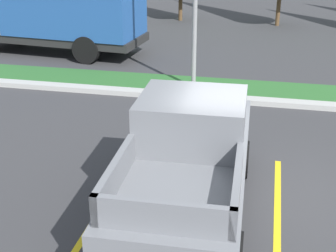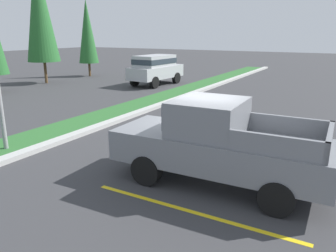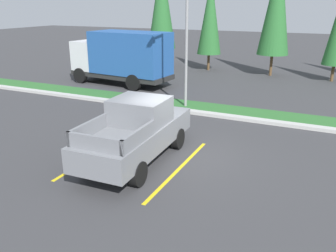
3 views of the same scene
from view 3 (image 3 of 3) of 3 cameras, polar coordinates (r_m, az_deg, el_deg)
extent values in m
plane|color=#38383A|center=(12.48, 0.95, -4.75)|extent=(120.00, 120.00, 0.00)
cube|color=yellow|center=(12.94, -10.94, -4.21)|extent=(0.12, 4.80, 0.01)
cube|color=yellow|center=(11.51, 1.80, -6.87)|extent=(0.12, 4.80, 0.01)
cube|color=#B2B2AD|center=(16.86, 7.93, 1.75)|extent=(56.00, 0.40, 0.15)
cube|color=#2D662D|center=(17.89, 8.99, 2.55)|extent=(56.00, 1.80, 0.06)
cylinder|color=black|center=(13.64, -5.10, -0.98)|extent=(0.30, 0.77, 0.76)
cylinder|color=black|center=(12.96, 1.54, -2.00)|extent=(0.30, 0.77, 0.76)
cylinder|color=black|center=(11.22, -12.62, -5.95)|extent=(0.30, 0.77, 0.76)
cylinder|color=black|center=(10.39, -4.89, -7.64)|extent=(0.30, 0.77, 0.76)
cube|color=slate|center=(11.81, -5.08, -1.63)|extent=(2.06, 5.26, 0.76)
cube|color=slate|center=(11.81, -4.51, 2.48)|extent=(1.81, 1.65, 0.84)
cube|color=#2D3842|center=(12.50, -2.77, 3.69)|extent=(1.62, 0.11, 0.63)
cube|color=slate|center=(10.89, -12.73, -0.49)|extent=(0.16, 1.90, 0.44)
cube|color=slate|center=(10.03, -4.79, -1.78)|extent=(0.16, 1.90, 0.44)
cube|color=slate|center=(9.74, -11.71, -2.78)|extent=(1.80, 0.16, 0.44)
cube|color=silver|center=(14.05, -0.15, 0.82)|extent=(1.81, 0.22, 0.28)
cylinder|color=black|center=(24.66, -13.90, 7.89)|extent=(1.03, 0.40, 1.00)
cylinder|color=black|center=(26.24, -10.53, 8.77)|extent=(1.03, 0.40, 1.00)
cylinder|color=black|center=(21.83, -5.54, 6.96)|extent=(1.03, 0.40, 1.00)
cylinder|color=black|center=(23.60, -2.36, 7.95)|extent=(1.03, 0.40, 1.00)
cube|color=#262626|center=(23.74, -7.51, 8.23)|extent=(7.00, 2.98, 0.30)
cube|color=silver|center=(25.21, -12.28, 11.13)|extent=(1.83, 2.45, 1.90)
cube|color=#2D3842|center=(25.74, -13.69, 11.74)|extent=(0.27, 2.10, 0.90)
cube|color=#235199|center=(23.03, -6.07, 11.61)|extent=(5.22, 2.90, 2.60)
cylinder|color=gray|center=(17.71, 3.00, 13.71)|extent=(0.14, 0.14, 6.79)
cylinder|color=brown|center=(30.30, -0.99, 10.96)|extent=(0.20, 0.20, 1.56)
cone|color=#28662D|center=(30.00, -1.04, 19.16)|extent=(2.25, 2.25, 7.09)
cylinder|color=brown|center=(28.97, 6.52, 10.20)|extent=(0.20, 0.20, 1.29)
cone|color=#28662D|center=(28.65, 6.80, 17.28)|extent=(1.86, 1.86, 5.86)
cylinder|color=brown|center=(27.51, 16.23, 9.38)|extent=(0.20, 0.20, 1.55)
cone|color=#28662D|center=(27.17, 17.10, 18.34)|extent=(2.24, 2.24, 7.05)
cylinder|color=brown|center=(26.89, 24.92, 7.72)|extent=(0.20, 0.20, 1.13)
camera|label=1|loc=(5.05, -37.39, 12.38)|focal=51.37mm
camera|label=2|loc=(14.62, -37.27, 9.73)|focal=35.61mm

